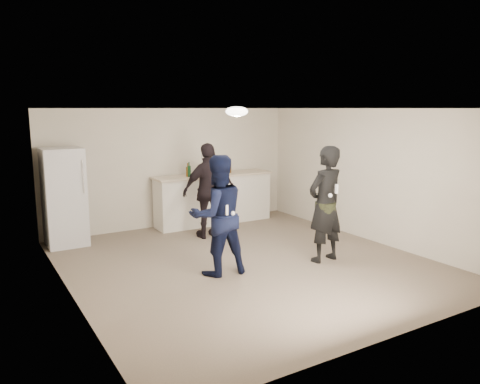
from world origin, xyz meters
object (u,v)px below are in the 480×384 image
counter (214,200)px  man (218,215)px  shaker (203,171)px  fridge (64,197)px  spectator (209,191)px  woman (325,204)px

counter → man: (-1.44, -2.87, 0.39)m
shaker → man: size_ratio=0.09×
counter → fridge: size_ratio=1.44×
fridge → spectator: spectator is taller
shaker → fridge: bearing=-177.3°
counter → woman: size_ratio=1.36×
fridge → shaker: size_ratio=10.59×
shaker → spectator: (-0.38, -1.04, -0.25)m
counter → fridge: bearing=-178.7°
fridge → spectator: 2.68m
fridge → woman: (3.48, -3.17, 0.06)m
counter → woman: 3.29m
fridge → shaker: (2.91, 0.14, 0.28)m
counter → shaker: bearing=162.9°
counter → shaker: size_ratio=15.29×
shaker → man: bearing=-112.6°
shaker → woman: (0.58, -3.31, -0.22)m
fridge → spectator: bearing=-19.7°
fridge → woman: bearing=-42.3°
fridge → woman: size_ratio=0.94×
woman → shaker: bearing=-86.5°
shaker → man: man is taller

